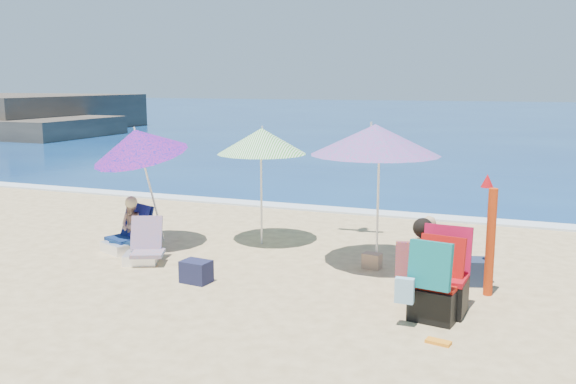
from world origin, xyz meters
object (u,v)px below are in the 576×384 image
(camp_chair_left, at_px, (443,287))
(umbrella_striped, at_px, (262,141))
(camp_chair_right, at_px, (434,290))
(person_left, at_px, (133,225))
(umbrella_blue, at_px, (138,143))
(person_center, at_px, (425,257))
(umbrella_turquoise, at_px, (375,140))
(furled_umbrella, at_px, (490,230))
(chair_rainbow, at_px, (144,251))
(chair_navy, at_px, (126,239))

(camp_chair_left, bearing_deg, umbrella_striped, 146.36)
(camp_chair_right, height_order, person_left, camp_chair_right)
(umbrella_striped, distance_m, person_left, 2.40)
(umbrella_blue, height_order, person_center, umbrella_blue)
(umbrella_turquoise, distance_m, furled_umbrella, 1.97)
(chair_rainbow, distance_m, camp_chair_left, 4.31)
(chair_rainbow, xyz_separation_m, person_center, (4.01, 0.04, 0.31))
(umbrella_turquoise, relative_size, umbrella_blue, 1.07)
(umbrella_striped, relative_size, chair_rainbow, 2.64)
(umbrella_blue, bearing_deg, umbrella_turquoise, 4.03)
(umbrella_turquoise, bearing_deg, umbrella_striped, 161.60)
(chair_rainbow, bearing_deg, chair_navy, 144.52)
(chair_navy, bearing_deg, camp_chair_left, -10.27)
(umbrella_turquoise, bearing_deg, person_center, -47.26)
(furled_umbrella, bearing_deg, umbrella_turquoise, 158.77)
(chair_navy, relative_size, person_center, 0.83)
(camp_chair_left, relative_size, camp_chair_right, 1.03)
(furled_umbrella, bearing_deg, camp_chair_right, -114.40)
(umbrella_blue, height_order, camp_chair_left, umbrella_blue)
(furled_umbrella, relative_size, person_center, 1.48)
(furled_umbrella, distance_m, person_center, 0.85)
(person_center, bearing_deg, person_left, 173.65)
(camp_chair_right, distance_m, person_left, 4.96)
(chair_rainbow, distance_m, person_left, 0.82)
(furled_umbrella, height_order, camp_chair_left, furled_umbrella)
(camp_chair_left, height_order, person_left, camp_chair_left)
(chair_rainbow, xyz_separation_m, person_left, (-0.57, 0.55, 0.22))
(person_center, bearing_deg, camp_chair_left, -60.30)
(chair_navy, relative_size, person_left, 0.96)
(chair_navy, xyz_separation_m, person_center, (4.66, -0.42, 0.29))
(umbrella_turquoise, xyz_separation_m, camp_chair_right, (1.09, -1.71, -1.46))
(umbrella_striped, distance_m, camp_chair_left, 4.00)
(umbrella_blue, distance_m, person_center, 4.74)
(umbrella_striped, relative_size, furled_umbrella, 1.29)
(person_left, bearing_deg, camp_chair_right, -14.88)
(chair_navy, bearing_deg, camp_chair_right, -13.63)
(umbrella_turquoise, height_order, umbrella_striped, umbrella_turquoise)
(person_left, bearing_deg, chair_rainbow, -44.10)
(umbrella_striped, bearing_deg, person_center, -29.35)
(chair_navy, height_order, chair_rainbow, chair_navy)
(umbrella_turquoise, relative_size, person_left, 2.54)
(camp_chair_left, bearing_deg, umbrella_turquoise, 128.87)
(camp_chair_left, height_order, camp_chair_right, camp_chair_left)
(chair_navy, distance_m, person_left, 0.23)
(umbrella_blue, distance_m, camp_chair_left, 5.14)
(umbrella_striped, bearing_deg, umbrella_blue, -151.37)
(furled_umbrella, relative_size, camp_chair_left, 1.53)
(person_center, bearing_deg, chair_navy, 174.89)
(umbrella_striped, xyz_separation_m, person_center, (2.86, -1.61, -1.18))
(umbrella_striped, relative_size, person_center, 1.92)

